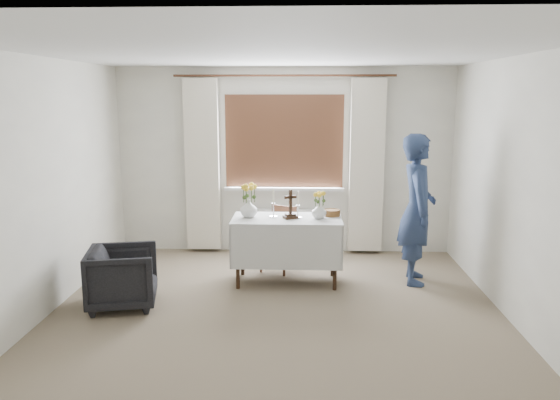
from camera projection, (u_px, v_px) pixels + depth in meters
The scene contains 12 objects.
ground at pixel (275, 324), 5.17m from camera, with size 5.00×5.00×0.00m, color #82725A.
altar_table at pixel (287, 250), 6.26m from camera, with size 1.24×0.64×0.76m, color silver.
wooden_chair at pixel (278, 239), 6.67m from camera, with size 0.37×0.37×0.80m, color #59311E, non-canonical shape.
armchair at pixel (123, 277), 5.56m from camera, with size 0.66×0.68×0.62m, color black.
person at pixel (417, 209), 6.19m from camera, with size 0.63×0.41×1.72m, color navy.
radiator at pixel (284, 231), 7.48m from camera, with size 1.10×0.10×0.60m, color white.
wooden_cross at pixel (290, 204), 6.13m from camera, with size 0.15×0.11×0.33m, color black, non-canonical shape.
candlestick_left at pixel (273, 203), 6.20m from camera, with size 0.10×0.10×0.34m, color white, non-canonical shape.
candlestick_right at pixel (298, 205), 6.16m from camera, with size 0.09×0.09×0.31m, color white, non-canonical shape.
flower_vase_left at pixel (249, 208), 6.21m from camera, with size 0.20×0.20×0.21m, color silver.
flower_vase_right at pixel (319, 211), 6.15m from camera, with size 0.17×0.17×0.17m, color silver.
wicker_basket at pixel (332, 213), 6.29m from camera, with size 0.19×0.19×0.07m, color brown.
Camera 1 is at (0.25, -4.84, 2.15)m, focal length 35.00 mm.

